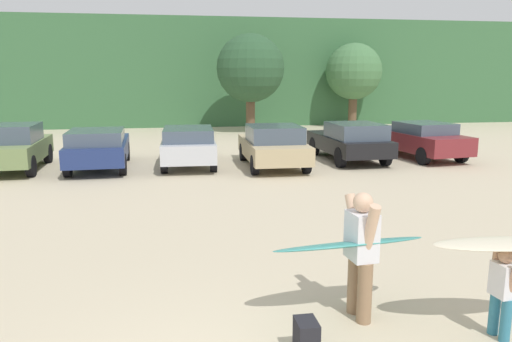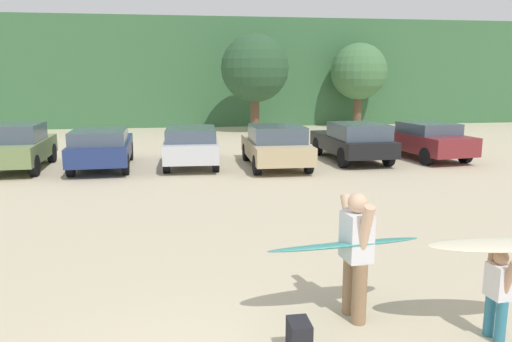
{
  "view_description": "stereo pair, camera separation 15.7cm",
  "coord_description": "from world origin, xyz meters",
  "px_view_note": "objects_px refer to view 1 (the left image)",
  "views": [
    {
      "loc": [
        -0.26,
        -4.25,
        3.15
      ],
      "look_at": [
        1.54,
        6.58,
        1.04
      ],
      "focal_mm": 34.82,
      "sensor_mm": 36.0,
      "label": 1
    },
    {
      "loc": [
        -0.11,
        -4.27,
        3.15
      ],
      "look_at": [
        1.54,
        6.58,
        1.04
      ],
      "focal_mm": 34.82,
      "sensor_mm": 36.0,
      "label": 2
    }
  ],
  "objects_px": {
    "person_adult": "(361,248)",
    "parked_car_tan": "(273,145)",
    "parked_car_navy": "(98,147)",
    "parked_car_black": "(350,140)",
    "surfboard_teal": "(350,244)",
    "parked_car_maroon": "(420,139)",
    "surfboard_cream": "(507,244)",
    "person_child": "(503,288)",
    "parked_car_olive_green": "(14,147)",
    "backpack_dropped": "(306,339)",
    "parked_car_silver": "(188,144)"
  },
  "relations": [
    {
      "from": "parked_car_navy",
      "to": "surfboard_cream",
      "type": "xyz_separation_m",
      "value": [
        6.46,
        -12.35,
        0.42
      ]
    },
    {
      "from": "person_adult",
      "to": "person_child",
      "type": "relative_size",
      "value": 1.5
    },
    {
      "from": "parked_car_olive_green",
      "to": "person_adult",
      "type": "relative_size",
      "value": 2.41
    },
    {
      "from": "person_child",
      "to": "surfboard_cream",
      "type": "height_order",
      "value": "surfboard_cream"
    },
    {
      "from": "person_child",
      "to": "parked_car_silver",
      "type": "bearing_deg",
      "value": -80.38
    },
    {
      "from": "parked_car_silver",
      "to": "parked_car_maroon",
      "type": "bearing_deg",
      "value": -87.03
    },
    {
      "from": "surfboard_teal",
      "to": "parked_car_silver",
      "type": "bearing_deg",
      "value": -87.93
    },
    {
      "from": "parked_car_navy",
      "to": "person_child",
      "type": "height_order",
      "value": "parked_car_navy"
    },
    {
      "from": "person_adult",
      "to": "person_child",
      "type": "height_order",
      "value": "person_adult"
    },
    {
      "from": "parked_car_navy",
      "to": "parked_car_tan",
      "type": "xyz_separation_m",
      "value": [
        5.97,
        -0.6,
        0.01
      ]
    },
    {
      "from": "parked_car_tan",
      "to": "person_adult",
      "type": "xyz_separation_m",
      "value": [
        -1.07,
        -11.04,
        0.2
      ]
    },
    {
      "from": "person_child",
      "to": "backpack_dropped",
      "type": "distance_m",
      "value": 2.48
    },
    {
      "from": "surfboard_teal",
      "to": "parked_car_black",
      "type": "bearing_deg",
      "value": -116.31
    },
    {
      "from": "surfboard_teal",
      "to": "parked_car_tan",
      "type": "bearing_deg",
      "value": -102.49
    },
    {
      "from": "surfboard_teal",
      "to": "surfboard_cream",
      "type": "distance_m",
      "value": 1.86
    },
    {
      "from": "parked_car_maroon",
      "to": "surfboard_teal",
      "type": "bearing_deg",
      "value": 141.16
    },
    {
      "from": "backpack_dropped",
      "to": "parked_car_black",
      "type": "bearing_deg",
      "value": 68.01
    },
    {
      "from": "person_child",
      "to": "surfboard_cream",
      "type": "relative_size",
      "value": 0.61
    },
    {
      "from": "parked_car_maroon",
      "to": "surfboard_teal",
      "type": "height_order",
      "value": "parked_car_maroon"
    },
    {
      "from": "parked_car_tan",
      "to": "surfboard_teal",
      "type": "bearing_deg",
      "value": 174.08
    },
    {
      "from": "surfboard_teal",
      "to": "surfboard_cream",
      "type": "bearing_deg",
      "value": 149.86
    },
    {
      "from": "parked_car_olive_green",
      "to": "backpack_dropped",
      "type": "bearing_deg",
      "value": -154.18
    },
    {
      "from": "parked_car_silver",
      "to": "parked_car_black",
      "type": "xyz_separation_m",
      "value": [
        6.01,
        0.03,
        0.01
      ]
    },
    {
      "from": "person_adult",
      "to": "parked_car_maroon",
      "type": "bearing_deg",
      "value": -125.9
    },
    {
      "from": "parked_car_black",
      "to": "parked_car_maroon",
      "type": "distance_m",
      "value": 2.93
    },
    {
      "from": "surfboard_cream",
      "to": "backpack_dropped",
      "type": "height_order",
      "value": "surfboard_cream"
    },
    {
      "from": "parked_car_silver",
      "to": "parked_car_maroon",
      "type": "distance_m",
      "value": 8.94
    },
    {
      "from": "parked_car_black",
      "to": "parked_car_olive_green",
      "type": "bearing_deg",
      "value": 87.83
    },
    {
      "from": "parked_car_olive_green",
      "to": "parked_car_black",
      "type": "distance_m",
      "value": 11.82
    },
    {
      "from": "parked_car_olive_green",
      "to": "surfboard_teal",
      "type": "height_order",
      "value": "parked_car_olive_green"
    },
    {
      "from": "parked_car_navy",
      "to": "surfboard_cream",
      "type": "height_order",
      "value": "parked_car_navy"
    },
    {
      "from": "parked_car_navy",
      "to": "parked_car_silver",
      "type": "relative_size",
      "value": 1.02
    },
    {
      "from": "parked_car_maroon",
      "to": "surfboard_cream",
      "type": "height_order",
      "value": "parked_car_maroon"
    },
    {
      "from": "parked_car_navy",
      "to": "person_child",
      "type": "bearing_deg",
      "value": -155.42
    },
    {
      "from": "parked_car_olive_green",
      "to": "person_child",
      "type": "xyz_separation_m",
      "value": [
        9.16,
        -12.61,
        -0.17
      ]
    },
    {
      "from": "parked_car_silver",
      "to": "parked_car_maroon",
      "type": "height_order",
      "value": "parked_car_maroon"
    },
    {
      "from": "parked_car_tan",
      "to": "surfboard_cream",
      "type": "xyz_separation_m",
      "value": [
        0.49,
        -11.75,
        0.41
      ]
    },
    {
      "from": "parked_car_navy",
      "to": "person_adult",
      "type": "relative_size",
      "value": 2.64
    },
    {
      "from": "person_adult",
      "to": "parked_car_tan",
      "type": "bearing_deg",
      "value": -100.85
    },
    {
      "from": "parked_car_black",
      "to": "person_adult",
      "type": "relative_size",
      "value": 2.62
    },
    {
      "from": "person_adult",
      "to": "backpack_dropped",
      "type": "relative_size",
      "value": 3.78
    },
    {
      "from": "parked_car_olive_green",
      "to": "surfboard_teal",
      "type": "relative_size",
      "value": 1.9
    },
    {
      "from": "person_child",
      "to": "backpack_dropped",
      "type": "xyz_separation_m",
      "value": [
        -2.44,
        -0.04,
        -0.42
      ]
    },
    {
      "from": "parked_car_navy",
      "to": "surfboard_cream",
      "type": "distance_m",
      "value": 13.94
    },
    {
      "from": "parked_car_navy",
      "to": "parked_car_black",
      "type": "relative_size",
      "value": 1.01
    },
    {
      "from": "parked_car_navy",
      "to": "parked_car_black",
      "type": "distance_m",
      "value": 9.07
    },
    {
      "from": "parked_car_tan",
      "to": "parked_car_black",
      "type": "bearing_deg",
      "value": -75.85
    },
    {
      "from": "surfboard_cream",
      "to": "parked_car_tan",
      "type": "bearing_deg",
      "value": -81.36
    },
    {
      "from": "parked_car_maroon",
      "to": "surfboard_cream",
      "type": "xyz_separation_m",
      "value": [
        -5.53,
        -12.71,
        0.43
      ]
    },
    {
      "from": "parked_car_olive_green",
      "to": "parked_car_navy",
      "type": "relative_size",
      "value": 0.91
    }
  ]
}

